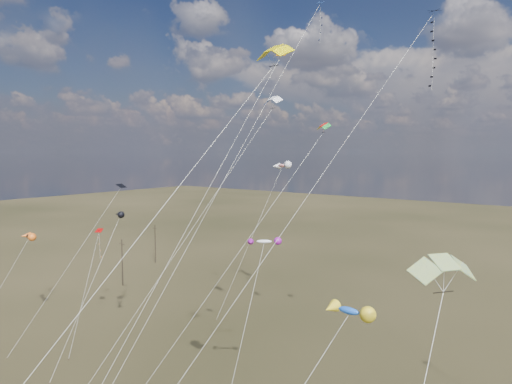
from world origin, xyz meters
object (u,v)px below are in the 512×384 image
Objects in this scene: utility_pole_far at (155,243)px; diamond_black_high at (417,69)px; utility_pole_near at (122,262)px; novelty_black_orange at (29,236)px; parafoil_yellow at (272,51)px.

diamond_black_high is at bearing -19.16° from utility_pole_far.
utility_pole_far is at bearing 119.74° from utility_pole_near.
diamond_black_high is 2.89× the size of novelty_black_orange.
novelty_black_orange is (-44.45, 6.68, -17.23)m from parafoil_yellow.
parafoil_yellow is 2.43× the size of novelty_black_orange.
utility_pole_near is at bearing 153.34° from parafoil_yellow.
diamond_black_high is 18.02m from parafoil_yellow.
utility_pole_near is at bearing 172.61° from diamond_black_high.
utility_pole_near is 0.23× the size of diamond_black_high.
utility_pole_far is 72.84m from parafoil_yellow.
utility_pole_far is 0.65× the size of novelty_black_orange.
parafoil_yellow reaches higher than utility_pole_near.
novelty_black_orange is at bearing -166.82° from diamond_black_high.
novelty_black_orange is (4.22, -17.76, 7.57)m from utility_pole_near.
parafoil_yellow is at bearing -34.15° from utility_pole_far.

